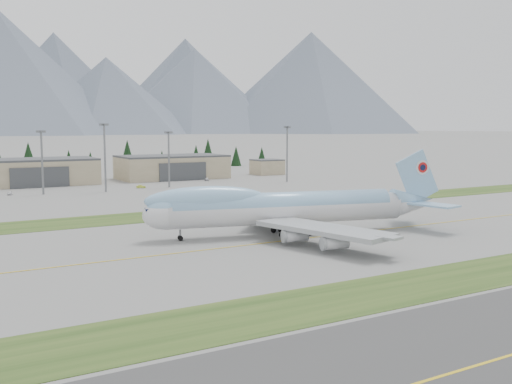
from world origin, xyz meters
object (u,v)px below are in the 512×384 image
hangar_right (172,167)px  service_vehicle_c (207,181)px  service_vehicle_a (10,195)px  boeing_747_freighter (284,207)px  service_vehicle_b (141,188)px  hangar_center (35,172)px

hangar_right → service_vehicle_c: (9.33, -18.19, -5.39)m
hangar_right → service_vehicle_a: bearing=-155.5°
boeing_747_freighter → service_vehicle_b: bearing=101.3°
hangar_right → service_vehicle_b: (-26.22, -34.04, -5.39)m
boeing_747_freighter → hangar_center: size_ratio=1.46×
hangar_right → service_vehicle_b: hangar_right is taller
hangar_center → service_vehicle_c: size_ratio=12.01×
hangar_center → service_vehicle_a: 36.37m
boeing_747_freighter → hangar_right: bearing=91.5°
service_vehicle_a → service_vehicle_c: (82.67, 15.21, 0.00)m
service_vehicle_a → service_vehicle_c: service_vehicle_a is taller
hangar_center → hangar_right: same height
hangar_center → service_vehicle_a: bearing=-111.8°
hangar_center → hangar_right: bearing=0.0°
service_vehicle_c → service_vehicle_b: bearing=-137.6°
hangar_center → service_vehicle_b: size_ratio=13.27×
boeing_747_freighter → service_vehicle_a: (-43.38, 110.52, -6.06)m
service_vehicle_b → service_vehicle_c: 38.92m
service_vehicle_a → service_vehicle_b: 47.12m
hangar_center → hangar_right: (60.00, 0.00, 0.00)m
service_vehicle_b → boeing_747_freighter: bearing=-165.0°
service_vehicle_b → hangar_right: bearing=-20.6°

